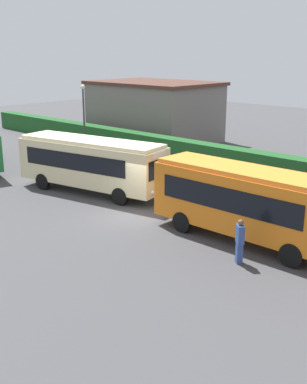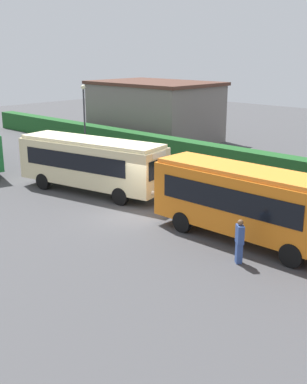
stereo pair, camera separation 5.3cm
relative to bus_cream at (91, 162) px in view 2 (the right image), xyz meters
The scene contains 8 objects.
ground_plane 5.47m from the bus_cream, 16.83° to the right, with size 103.05×103.05×0.00m, color #424244.
bus_cream is the anchor object (origin of this frame).
bus_orange 11.13m from the bus_cream, ahead, with size 9.23×2.50×3.34m.
person_right 12.48m from the bus_cream, 11.27° to the right, with size 0.52×0.50×1.86m.
hedge_row 11.14m from the bus_cream, 63.70° to the left, with size 63.52×1.32×1.75m, color #1E5222.
depot_building 18.30m from the bus_cream, 121.51° to the left, with size 11.60×8.00×5.49m.
traffic_cone 15.74m from the bus_cream, 162.20° to the left, with size 0.36×0.36×0.60m, color orange.
lamppost 10.91m from the bus_cream, 143.36° to the left, with size 0.36×0.36×5.68m.
Camera 2 is at (17.18, -16.33, 8.30)m, focal length 45.13 mm.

